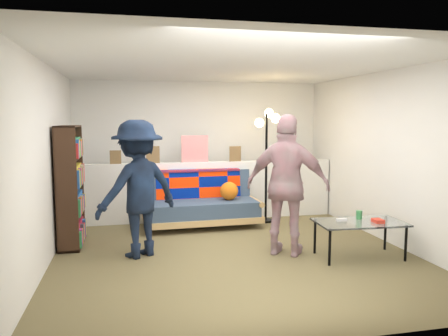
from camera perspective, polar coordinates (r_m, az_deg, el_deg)
name	(u,v)px	position (r m, az deg, el deg)	size (l,w,h in m)	color
ground	(230,250)	(5.89, 0.85, -10.63)	(5.00, 5.00, 0.00)	brown
room_shell	(223,123)	(6.09, -0.14, 5.89)	(4.60, 5.05, 2.45)	silver
half_wall_ledge	(206,191)	(7.50, -2.31, -2.99)	(4.45, 0.15, 1.00)	silver
ledge_decor	(193,152)	(7.36, -4.04, 2.13)	(2.97, 0.02, 0.45)	brown
futon_sofa	(202,203)	(7.08, -2.87, -4.64)	(1.88, 0.95, 0.79)	tan
bookshelf	(70,190)	(6.31, -19.44, -2.73)	(0.27, 0.82, 1.64)	black
coffee_table	(360,224)	(5.75, 17.35, -6.98)	(1.12, 0.66, 0.57)	black
floor_lamp	(267,142)	(7.31, 5.67, 3.40)	(0.37, 0.35, 1.90)	black
person_left	(138,189)	(5.57, -11.20, -2.68)	(1.11, 0.64, 1.72)	black
person_right	(287,185)	(5.56, 8.29, -2.26)	(1.05, 0.44, 1.79)	pink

